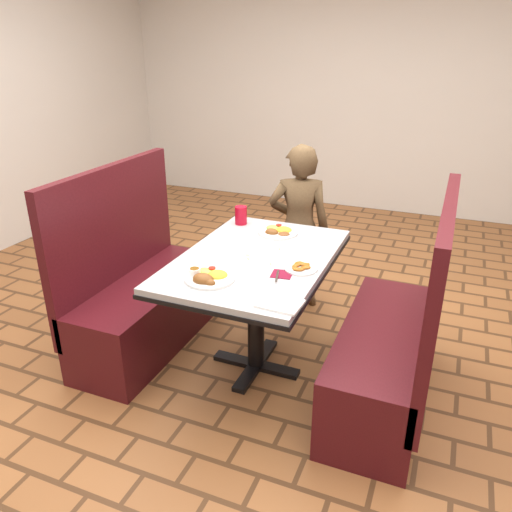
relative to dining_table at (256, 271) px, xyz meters
name	(u,v)px	position (x,y,z in m)	size (l,w,h in m)	color
room	(256,29)	(0.00, 0.00, 1.26)	(7.00, 7.04, 2.82)	#945A30
dining_table	(256,271)	(0.00, 0.00, 0.00)	(0.81, 1.21, 0.75)	#ACAEB0
booth_bench_left	(143,297)	(-0.80, 0.00, -0.32)	(0.47, 1.20, 1.17)	#4A1016
booth_bench_right	(393,350)	(0.80, 0.00, -0.32)	(0.47, 1.20, 1.17)	#4A1016
diner_person	(299,228)	(-0.03, 0.90, -0.04)	(0.45, 0.29, 1.22)	brown
near_dinner_plate	(208,275)	(-0.11, -0.37, 0.12)	(0.25, 0.25, 0.08)	white
far_dinner_plate	(278,230)	(-0.01, 0.39, 0.12)	(0.25, 0.25, 0.06)	white
plantain_plate	(301,268)	(0.29, -0.08, 0.11)	(0.18, 0.18, 0.03)	white
maroon_napkin	(282,274)	(0.22, -0.17, 0.10)	(0.11, 0.11, 0.00)	maroon
spoon_utensil	(277,276)	(0.20, -0.21, 0.10)	(0.01, 0.14, 0.00)	silver
red_tumbler	(241,215)	(-0.30, 0.46, 0.16)	(0.08, 0.08, 0.12)	#B10B1F
paper_napkin	(280,304)	(0.31, -0.48, 0.10)	(0.20, 0.15, 0.01)	white
knife_utensil	(208,280)	(-0.10, -0.40, 0.11)	(0.01, 0.18, 0.00)	silver
fork_utensil	(222,278)	(-0.05, -0.34, 0.11)	(0.01, 0.14, 0.00)	silver
lettuce_shreds	(266,253)	(0.04, 0.06, 0.10)	(0.28, 0.32, 0.00)	#9DC64F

